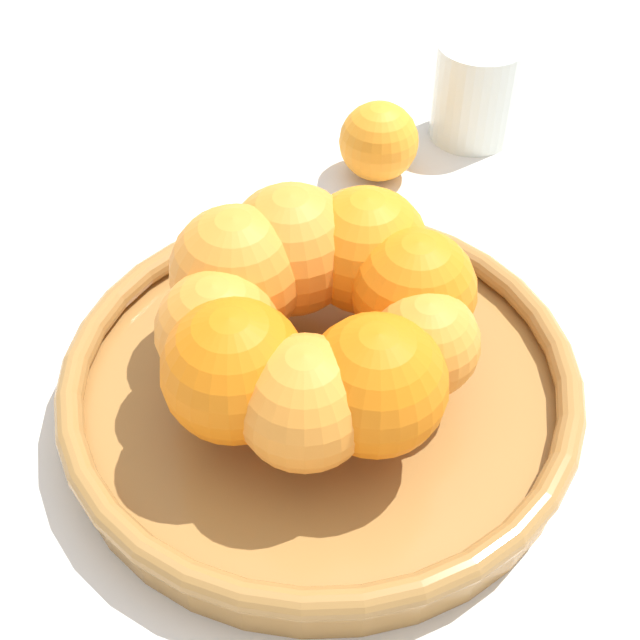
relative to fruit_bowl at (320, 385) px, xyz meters
name	(u,v)px	position (x,y,z in m)	size (l,w,h in m)	color
ground_plane	(320,405)	(0.00, 0.00, -0.02)	(4.00, 4.00, 0.00)	silver
fruit_bowl	(320,385)	(0.00, 0.00, 0.00)	(0.32, 0.32, 0.04)	#A57238
orange_pile	(313,313)	(0.00, 0.01, 0.06)	(0.20, 0.20, 0.08)	orange
stray_orange	(379,141)	(0.17, 0.19, 0.01)	(0.06, 0.06, 0.06)	orange
drinking_glass	(476,91)	(0.27, 0.20, 0.02)	(0.07, 0.07, 0.09)	silver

